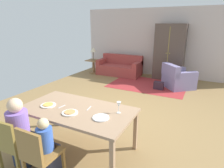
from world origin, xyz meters
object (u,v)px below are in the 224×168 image
object	(u,v)px
dining_table	(77,113)
side_table	(94,64)
dining_chair_child	(38,153)
table_lamp	(93,50)
person_man	(22,135)
plate_near_man	(48,105)
dining_chair_man	(12,142)
armchair	(177,79)
wine_glass	(119,105)
handbag	(159,86)
armoire	(169,52)
plate_near_child	(70,113)
couch	(120,68)
person_child	(48,149)
plate_near_woman	(101,118)

from	to	relation	value
dining_table	side_table	bearing A→B (deg)	119.50
dining_chair_child	table_lamp	world-z (taller)	table_lamp
person_man	dining_chair_child	world-z (taller)	person_man
plate_near_man	table_lamp	size ratio (longest dim) A/B	0.46
dining_chair_man	armchair	world-z (taller)	dining_chair_man
plate_near_man	dining_chair_child	xyz separation A→B (m)	(0.51, -0.74, -0.28)
wine_glass	side_table	distance (m)	5.58
side_table	handbag	world-z (taller)	side_table
armoire	person_man	bearing A→B (deg)	-99.61
plate_near_man	side_table	distance (m)	5.23
side_table	plate_near_child	bearing A→B (deg)	-61.43
couch	side_table	distance (m)	1.17
dining_table	wine_glass	distance (m)	0.72
dining_chair_child	armchair	distance (m)	5.17
person_child	handbag	xyz separation A→B (m)	(0.48, 4.43, -0.30)
side_table	handbag	size ratio (longest dim) A/B	1.81
wine_glass	plate_near_woman	bearing A→B (deg)	-119.52
plate_near_child	table_lamp	xyz separation A→B (m)	(-2.63, 4.83, 0.24)
couch	armoire	size ratio (longest dim) A/B	0.87
dining_chair_man	couch	xyz separation A→B (m)	(-0.98, 5.76, -0.19)
dining_table	couch	xyz separation A→B (m)	(-1.49, 4.91, -0.39)
plate_near_man	side_table	bearing A→B (deg)	113.94
wine_glass	dining_chair_child	distance (m)	1.30
dining_chair_child	couch	bearing A→B (deg)	104.46
armchair	handbag	xyz separation A→B (m)	(-0.51, -0.46, -0.19)
plate_near_child	wine_glass	xyz separation A→B (m)	(0.67, 0.36, 0.12)
table_lamp	armchair	bearing A→B (deg)	-6.87
plate_near_woman	dining_chair_man	size ratio (longest dim) A/B	0.29
dining_table	handbag	distance (m)	3.82
person_man	side_table	distance (m)	5.73
wine_glass	armchair	size ratio (longest dim) A/B	0.15
plate_near_child	person_man	bearing A→B (deg)	-135.76
wine_glass	couch	world-z (taller)	wine_glass
dining_chair_child	table_lamp	bearing A→B (deg)	115.54
wine_glass	dining_chair_man	size ratio (longest dim) A/B	0.21
table_lamp	dining_chair_man	bearing A→B (deg)	-68.92
plate_near_child	table_lamp	distance (m)	5.50
dining_chair_man	dining_chair_child	xyz separation A→B (m)	(0.51, -0.00, 0.00)
wine_glass	person_child	world-z (taller)	wine_glass
person_man	side_table	bearing A→B (deg)	111.63
person_man	handbag	world-z (taller)	person_man
wine_glass	person_child	bearing A→B (deg)	-127.77
plate_near_man	person_man	xyz separation A→B (m)	(-0.00, -0.56, -0.26)
dining_table	plate_near_child	bearing A→B (deg)	-90.00
dining_chair_man	person_child	size ratio (longest dim) A/B	0.94
couch	side_table	xyz separation A→B (m)	(-1.14, -0.26, 0.07)
couch	handbag	world-z (taller)	couch
wine_glass	table_lamp	size ratio (longest dim) A/B	0.34
person_child	armoire	xyz separation A→B (m)	(0.48, 5.86, 0.62)
plate_near_woman	armchair	size ratio (longest dim) A/B	0.21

